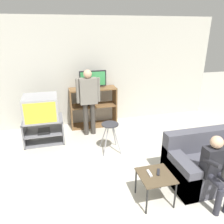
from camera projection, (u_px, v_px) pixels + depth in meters
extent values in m
cube|color=beige|center=(91.00, 73.00, 5.36)|extent=(6.40, 0.06, 2.60)
cube|color=slate|center=(45.00, 140.00, 4.82)|extent=(0.82, 0.60, 0.02)
cube|color=slate|center=(44.00, 131.00, 4.73)|extent=(0.79, 0.60, 0.02)
cube|color=slate|center=(43.00, 119.00, 4.63)|extent=(0.82, 0.60, 0.02)
cube|color=slate|center=(25.00, 132.00, 4.63)|extent=(0.03, 0.60, 0.52)
cube|color=slate|center=(63.00, 128.00, 4.82)|extent=(0.03, 0.60, 0.52)
cube|color=black|center=(44.00, 131.00, 4.66)|extent=(0.24, 0.28, 0.05)
cube|color=#9E9EA3|center=(41.00, 108.00, 4.54)|extent=(0.69, 0.63, 0.50)
cube|color=yellow|center=(40.00, 113.00, 4.25)|extent=(0.61, 0.01, 0.42)
cube|color=brown|center=(71.00, 109.00, 5.28)|extent=(0.03, 0.39, 0.98)
cube|color=brown|center=(115.00, 105.00, 5.54)|extent=(0.03, 0.39, 0.98)
cube|color=brown|center=(94.00, 125.00, 5.58)|extent=(1.07, 0.39, 0.03)
cube|color=brown|center=(93.00, 105.00, 5.39)|extent=(1.07, 0.39, 0.03)
cube|color=brown|center=(93.00, 89.00, 5.24)|extent=(1.07, 0.39, 0.03)
cube|color=black|center=(85.00, 102.00, 5.25)|extent=(0.18, 0.04, 0.22)
cube|color=black|center=(93.00, 87.00, 5.24)|extent=(0.22, 0.20, 0.04)
cube|color=black|center=(93.00, 79.00, 5.17)|extent=(0.64, 0.04, 0.38)
cube|color=#3FA559|center=(93.00, 79.00, 5.15)|extent=(0.59, 0.01, 0.33)
cylinder|color=#99999E|center=(106.00, 141.00, 4.22)|extent=(0.16, 0.16, 0.58)
cylinder|color=#99999E|center=(117.00, 140.00, 4.27)|extent=(0.16, 0.16, 0.58)
cylinder|color=#99999E|center=(104.00, 136.00, 4.42)|extent=(0.16, 0.16, 0.58)
cylinder|color=#99999E|center=(114.00, 135.00, 4.47)|extent=(0.16, 0.16, 0.58)
cylinder|color=#333338|center=(110.00, 124.00, 4.24)|extent=(0.34, 0.34, 0.02)
cube|color=brown|center=(156.00, 175.00, 3.01)|extent=(0.46, 0.46, 0.02)
cylinder|color=black|center=(147.00, 201.00, 2.85)|extent=(0.02, 0.02, 0.42)
cylinder|color=black|center=(175.00, 196.00, 2.95)|extent=(0.02, 0.02, 0.42)
cylinder|color=black|center=(136.00, 181.00, 3.22)|extent=(0.02, 0.02, 0.42)
cylinder|color=black|center=(161.00, 177.00, 3.32)|extent=(0.02, 0.02, 0.42)
cube|color=#232328|center=(158.00, 172.00, 3.05)|extent=(0.10, 0.14, 0.02)
cube|color=silver|center=(149.00, 173.00, 3.02)|extent=(0.04, 0.15, 0.02)
cube|color=#4C4C56|center=(214.00, 169.00, 3.53)|extent=(1.48, 0.81, 0.40)
cube|color=#4C4C56|center=(205.00, 139.00, 3.66)|extent=(1.48, 0.20, 0.36)
cube|color=#4C4C56|center=(179.00, 171.00, 3.36)|extent=(0.22, 0.81, 0.52)
cylinder|color=#3D3833|center=(86.00, 119.00, 4.98)|extent=(0.11, 0.11, 0.76)
cylinder|color=#3D3833|center=(93.00, 119.00, 5.02)|extent=(0.11, 0.11, 0.76)
cube|color=gray|center=(88.00, 91.00, 4.76)|extent=(0.38, 0.20, 0.57)
cylinder|color=gray|center=(78.00, 91.00, 4.71)|extent=(0.08, 0.08, 0.54)
cylinder|color=gray|center=(98.00, 90.00, 4.81)|extent=(0.08, 0.08, 0.54)
sphere|color=#DBAD89|center=(88.00, 74.00, 4.63)|extent=(0.18, 0.18, 0.18)
cylinder|color=#2D2D38|center=(218.00, 202.00, 2.84)|extent=(0.08, 0.08, 0.40)
cylinder|color=#2D2D38|center=(214.00, 180.00, 2.89)|extent=(0.09, 0.30, 0.09)
cylinder|color=#2D2D38|center=(223.00, 178.00, 2.93)|extent=(0.09, 0.30, 0.09)
cube|color=#232328|center=(213.00, 162.00, 2.98)|extent=(0.30, 0.17, 0.43)
cylinder|color=#232328|center=(212.00, 163.00, 2.80)|extent=(0.06, 0.31, 0.14)
sphere|color=#DBAD89|center=(217.00, 142.00, 2.87)|extent=(0.17, 0.17, 0.17)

